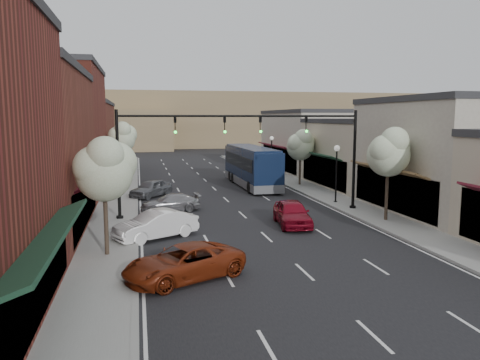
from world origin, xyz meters
TOP-DOWN VIEW (x-y plane):
  - ground at (0.00, 0.00)m, footprint 160.00×160.00m
  - sidewalk_left at (-8.40, 18.50)m, footprint 2.80×73.00m
  - sidewalk_right at (8.40, 18.50)m, footprint 2.80×73.00m
  - curb_left at (-7.00, 18.50)m, footprint 0.25×73.00m
  - curb_right at (7.00, 18.50)m, footprint 0.25×73.00m
  - bldg_left_midnear at (-14.23, 6.00)m, footprint 10.14×14.10m
  - bldg_left_midfar at (-14.24, 20.00)m, footprint 10.14×14.10m
  - bldg_left_far at (-14.22, 36.00)m, footprint 10.14×18.10m
  - bldg_right_midnear at (13.72, 6.00)m, footprint 9.14×12.10m
  - bldg_right_midfar at (13.70, 18.00)m, footprint 9.14×12.10m
  - bldg_right_far at (13.71, 32.00)m, footprint 9.14×16.10m
  - hill_far at (0.00, 90.00)m, footprint 120.00×30.00m
  - hill_near at (-25.00, 78.00)m, footprint 50.00×20.00m
  - signal_mast_right at (5.62, 8.00)m, footprint 8.22×0.46m
  - signal_mast_left at (-5.62, 8.00)m, footprint 8.22×0.46m
  - tree_right_near at (8.35, 3.94)m, footprint 2.85×2.65m
  - tree_right_far at (8.35, 19.94)m, footprint 2.85×2.65m
  - tree_left_near at (-8.25, -0.06)m, footprint 2.85×2.65m
  - tree_left_far at (-8.25, 25.94)m, footprint 2.85×2.65m
  - lamp_post_near at (7.80, 10.50)m, footprint 0.44×0.44m
  - lamp_post_far at (7.80, 28.00)m, footprint 0.44×0.44m
  - coach_bus at (3.74, 20.87)m, footprint 2.82×12.24m
  - red_hatchback at (2.25, 4.33)m, footprint 2.35×4.73m
  - parked_car_a at (-5.07, -3.80)m, footprint 5.52×4.21m
  - parked_car_b at (-5.92, 2.98)m, footprint 4.81×3.55m
  - parked_car_c at (-4.64, 10.29)m, footprint 4.31×2.16m
  - parked_car_d at (-5.79, 16.65)m, footprint 3.97×4.30m

SIDE VIEW (x-z plane):
  - ground at x=0.00m, z-range 0.00..0.00m
  - curb_left at x=-7.00m, z-range -0.01..0.16m
  - curb_right at x=7.00m, z-range -0.01..0.16m
  - sidewalk_left at x=-8.40m, z-range 0.00..0.15m
  - sidewalk_right at x=8.40m, z-range 0.00..0.15m
  - parked_car_c at x=-4.64m, z-range 0.00..1.20m
  - parked_car_a at x=-5.07m, z-range 0.00..1.39m
  - parked_car_d at x=-5.79m, z-range 0.00..1.43m
  - parked_car_b at x=-5.92m, z-range 0.00..1.51m
  - red_hatchback at x=2.25m, z-range 0.00..1.55m
  - coach_bus at x=3.74m, z-range 0.08..3.81m
  - lamp_post_near at x=7.80m, z-range 0.79..5.23m
  - lamp_post_far at x=7.80m, z-range 0.79..5.23m
  - bldg_right_midfar at x=13.70m, z-range -0.03..6.37m
  - bldg_right_far at x=13.71m, z-range -0.04..7.36m
  - bldg_right_midnear at x=13.72m, z-range -0.04..7.86m
  - tree_right_far at x=8.35m, z-range 1.28..6.70m
  - hill_near at x=-25.00m, z-range 0.00..8.00m
  - bldg_left_far at x=-14.22m, z-range -0.04..8.36m
  - tree_left_near at x=-8.25m, z-range 1.38..7.07m
  - tree_right_near at x=8.35m, z-range 1.47..7.43m
  - tree_left_far at x=-8.25m, z-range 1.54..7.67m
  - signal_mast_right at x=5.62m, z-range 1.12..8.12m
  - signal_mast_left at x=-5.62m, z-range 1.12..8.12m
  - bldg_left_midnear at x=-14.23m, z-range -0.04..9.36m
  - bldg_left_midfar at x=-14.24m, z-range -0.05..10.85m
  - hill_far at x=0.00m, z-range 0.00..12.00m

